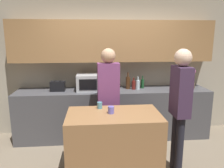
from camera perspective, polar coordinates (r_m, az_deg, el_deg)
name	(u,v)px	position (r m, az deg, el deg)	size (l,w,h in m)	color
back_wall	(112,56)	(4.26, 0.04, 7.28)	(6.40, 0.40, 2.70)	#B2A893
back_counter	(113,113)	(4.23, 0.37, -7.68)	(3.60, 0.62, 0.93)	#4C4C51
kitchen_island	(114,145)	(3.11, 0.42, -15.58)	(1.25, 0.71, 0.90)	#996B42
microwave	(91,82)	(4.05, -5.52, 0.43)	(0.52, 0.39, 0.30)	#B7BABC
toaster	(58,86)	(4.12, -13.98, -0.54)	(0.26, 0.16, 0.18)	black
potted_plant	(192,78)	(4.47, 20.11, 1.46)	(0.14, 0.14, 0.40)	brown
bottle_0	(128,82)	(4.17, 4.16, 0.39)	(0.08, 0.08, 0.32)	#472814
bottle_1	(134,85)	(4.14, 5.67, -0.22)	(0.07, 0.07, 0.22)	maroon
bottle_2	(138,85)	(4.14, 6.78, -0.15)	(0.07, 0.07, 0.25)	silver
bottle_3	(142,83)	(4.26, 7.96, 0.15)	(0.06, 0.06, 0.24)	#194723
cup_0	(111,110)	(2.93, -0.26, -6.78)	(0.08, 0.08, 0.10)	#6963C7
cup_1	(100,105)	(3.13, -3.23, -5.57)	(0.07, 0.07, 0.09)	teal
person_left	(180,101)	(3.10, 17.36, -4.23)	(0.23, 0.34, 1.76)	black
person_center	(108,92)	(3.48, -0.95, -2.17)	(0.35, 0.23, 1.74)	black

